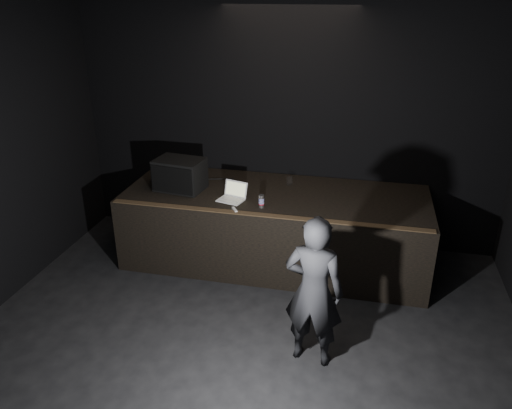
{
  "coord_description": "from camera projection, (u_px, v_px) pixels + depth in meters",
  "views": [
    {
      "loc": [
        1.1,
        -3.27,
        3.53
      ],
      "look_at": [
        -0.17,
        2.3,
        1.01
      ],
      "focal_mm": 35.0,
      "sensor_mm": 36.0,
      "label": 1
    }
  ],
  "objects": [
    {
      "name": "room_walls",
      "position": [
        210.0,
        204.0,
        3.75
      ],
      "size": [
        6.1,
        7.1,
        3.52
      ],
      "color": "black",
      "rests_on": "ground"
    },
    {
      "name": "person",
      "position": [
        314.0,
        292.0,
        4.83
      ],
      "size": [
        0.63,
        0.46,
        1.61
      ],
      "primitive_type": "imported",
      "rotation": [
        0.0,
        0.0,
        3.01
      ],
      "color": "black",
      "rests_on": "ground"
    },
    {
      "name": "beer_can",
      "position": [
        261.0,
        201.0,
        6.15
      ],
      "size": [
        0.07,
        0.07,
        0.16
      ],
      "color": "silver",
      "rests_on": "stage_riser"
    },
    {
      "name": "cable",
      "position": [
        205.0,
        179.0,
        7.05
      ],
      "size": [
        0.77,
        0.24,
        0.02
      ],
      "primitive_type": "cylinder",
      "rotation": [
        0.0,
        1.57,
        0.29
      ],
      "color": "black",
      "rests_on": "stage_riser"
    },
    {
      "name": "stage_riser",
      "position": [
        275.0,
        227.0,
        6.8
      ],
      "size": [
        4.0,
        1.5,
        1.0
      ],
      "primitive_type": "cube",
      "color": "black",
      "rests_on": "ground"
    },
    {
      "name": "wii_remote",
      "position": [
        235.0,
        210.0,
        6.09
      ],
      "size": [
        0.1,
        0.13,
        0.03
      ],
      "primitive_type": "cube",
      "rotation": [
        0.0,
        0.0,
        0.57
      ],
      "color": "silver",
      "rests_on": "stage_riser"
    },
    {
      "name": "plastic_cup",
      "position": [
        290.0,
        181.0,
        6.85
      ],
      "size": [
        0.09,
        0.09,
        0.11
      ],
      "primitive_type": "cylinder",
      "color": "white",
      "rests_on": "stage_riser"
    },
    {
      "name": "stage_monitor",
      "position": [
        180.0,
        175.0,
        6.65
      ],
      "size": [
        0.68,
        0.53,
        0.42
      ],
      "rotation": [
        0.0,
        0.0,
        -0.13
      ],
      "color": "black",
      "rests_on": "stage_riser"
    },
    {
      "name": "ground",
      "position": [
        218.0,
        405.0,
        4.57
      ],
      "size": [
        7.0,
        7.0,
        0.0
      ],
      "primitive_type": "plane",
      "color": "black",
      "rests_on": "ground"
    },
    {
      "name": "riser_lip",
      "position": [
        265.0,
        215.0,
        5.96
      ],
      "size": [
        3.92,
        0.1,
        0.01
      ],
      "primitive_type": "cube",
      "color": "brown",
      "rests_on": "stage_riser"
    },
    {
      "name": "laptop",
      "position": [
        233.0,
        195.0,
        6.4
      ],
      "size": [
        0.38,
        0.36,
        0.22
      ],
      "rotation": [
        0.0,
        0.0,
        -0.26
      ],
      "color": "silver",
      "rests_on": "stage_riser"
    }
  ]
}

